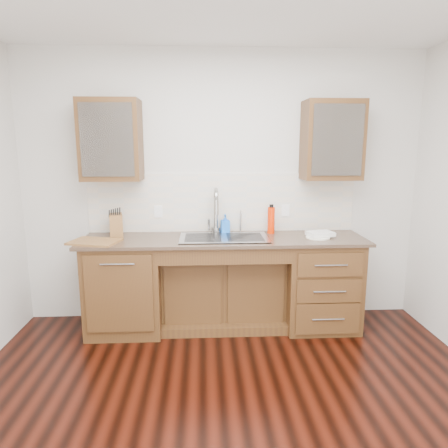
{
  "coord_description": "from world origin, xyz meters",
  "views": [
    {
      "loc": [
        -0.19,
        -2.28,
        1.78
      ],
      "look_at": [
        0.0,
        1.4,
        1.05
      ],
      "focal_mm": 32.0,
      "sensor_mm": 36.0,
      "label": 1
    }
  ],
  "objects_px": {
    "plate": "(318,237)",
    "water_bottle": "(271,220)",
    "soap_bottle": "(225,224)",
    "cutting_board": "(95,242)",
    "knife_block": "(116,225)"
  },
  "relations": [
    {
      "from": "soap_bottle",
      "to": "water_bottle",
      "type": "relative_size",
      "value": 0.71
    },
    {
      "from": "soap_bottle",
      "to": "water_bottle",
      "type": "xyz_separation_m",
      "value": [
        0.46,
        -0.05,
        0.04
      ]
    },
    {
      "from": "knife_block",
      "to": "plate",
      "type": "bearing_deg",
      "value": -18.28
    },
    {
      "from": "soap_bottle",
      "to": "plate",
      "type": "height_order",
      "value": "soap_bottle"
    },
    {
      "from": "soap_bottle",
      "to": "plate",
      "type": "relative_size",
      "value": 0.81
    },
    {
      "from": "knife_block",
      "to": "cutting_board",
      "type": "relative_size",
      "value": 0.52
    },
    {
      "from": "plate",
      "to": "water_bottle",
      "type": "bearing_deg",
      "value": 151.55
    },
    {
      "from": "plate",
      "to": "knife_block",
      "type": "bearing_deg",
      "value": 175.02
    },
    {
      "from": "water_bottle",
      "to": "knife_block",
      "type": "xyz_separation_m",
      "value": [
        -1.52,
        -0.06,
        -0.02
      ]
    },
    {
      "from": "knife_block",
      "to": "cutting_board",
      "type": "bearing_deg",
      "value": -132.39
    },
    {
      "from": "plate",
      "to": "knife_block",
      "type": "height_order",
      "value": "knife_block"
    },
    {
      "from": "soap_bottle",
      "to": "water_bottle",
      "type": "distance_m",
      "value": 0.46
    },
    {
      "from": "soap_bottle",
      "to": "cutting_board",
      "type": "xyz_separation_m",
      "value": [
        -1.21,
        -0.36,
        -0.08
      ]
    },
    {
      "from": "water_bottle",
      "to": "plate",
      "type": "height_order",
      "value": "water_bottle"
    },
    {
      "from": "plate",
      "to": "cutting_board",
      "type": "bearing_deg",
      "value": -177.52
    }
  ]
}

